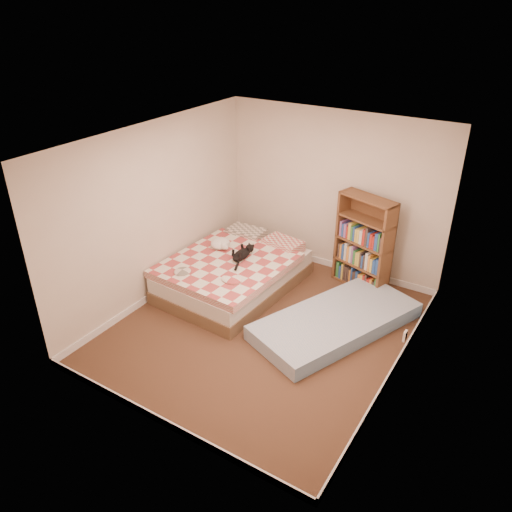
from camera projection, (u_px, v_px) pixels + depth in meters
The scene contains 6 objects.
room at pixel (264, 247), 6.06m from camera, with size 3.51×4.01×2.51m.
bed at pixel (235, 272), 7.41m from camera, with size 1.65×2.20×0.57m.
bookshelf at pixel (363, 253), 7.34m from camera, with size 0.94×0.54×1.43m.
floor_mattress at pixel (336, 321), 6.57m from camera, with size 1.01×2.25×0.20m, color #7095BB.
black_cat at pixel (243, 254), 7.23m from camera, with size 0.21×0.66×0.15m.
white_dog at pixel (220, 244), 7.50m from camera, with size 0.37×0.39×0.15m.
Camera 1 is at (2.78, -4.63, 3.94)m, focal length 35.00 mm.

